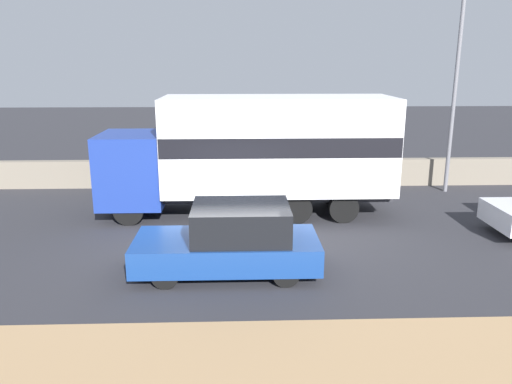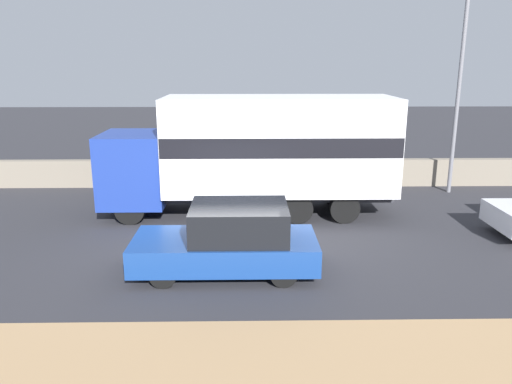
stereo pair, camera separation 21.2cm
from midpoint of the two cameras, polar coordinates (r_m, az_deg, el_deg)
ground_plane at (r=12.49m, az=-2.30°, el=-6.76°), size 80.00×80.00×0.00m
stone_wall_backdrop at (r=18.71m, az=-1.90°, el=2.18°), size 60.00×0.35×1.01m
street_lamp at (r=18.74m, az=22.78°, el=13.88°), size 0.56×0.28×8.17m
box_truck at (r=15.02m, az=0.80°, el=4.87°), size 8.70×2.52×3.56m
car_hatchback at (r=11.06m, az=-2.44°, el=-5.56°), size 4.05×1.79×1.55m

